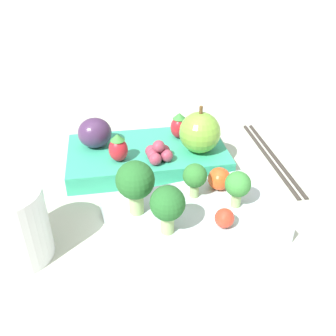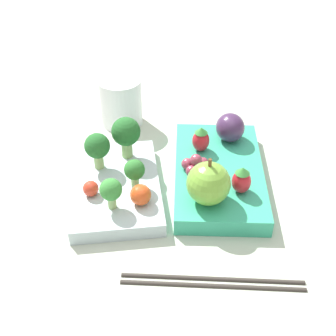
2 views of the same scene
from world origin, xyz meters
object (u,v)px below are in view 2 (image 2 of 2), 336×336
at_px(broccoli_floret_3, 97,147).
at_px(bento_box_savoury, 116,187).
at_px(broccoli_floret_2, 135,171).
at_px(cherry_tomato_1, 91,189).
at_px(drinking_cup, 121,102).
at_px(cherry_tomato_0, 141,195).
at_px(broccoli_floret_1, 111,191).
at_px(plum, 230,127).
at_px(bento_box_fruit, 219,175).
at_px(chopsticks_pair, 213,281).
at_px(strawberry_0, 242,180).
at_px(broccoli_floret_0, 126,133).
at_px(strawberry_1, 201,139).
at_px(grape_cluster, 196,166).
at_px(apple, 209,183).

bearing_deg(broccoli_floret_3, bento_box_savoury, -147.18).
bearing_deg(broccoli_floret_2, cherry_tomato_1, 101.75).
bearing_deg(drinking_cup, cherry_tomato_0, -173.95).
bearing_deg(broccoli_floret_1, plum, -52.82).
bearing_deg(bento_box_savoury, bento_box_fruit, -85.41).
bearing_deg(bento_box_fruit, drinking_cup, 38.46).
height_order(cherry_tomato_1, chopsticks_pair, cherry_tomato_1).
bearing_deg(chopsticks_pair, strawberry_0, -23.72).
bearing_deg(cherry_tomato_0, drinking_cup, 6.05).
relative_size(broccoli_floret_0, broccoli_floret_1, 1.44).
distance_m(broccoli_floret_0, cherry_tomato_1, 0.10).
distance_m(bento_box_savoury, drinking_cup, 0.19).
relative_size(bento_box_fruit, broccoli_floret_2, 5.46).
xyz_separation_m(bento_box_savoury, broccoli_floret_2, (-0.01, -0.03, 0.04)).
bearing_deg(cherry_tomato_0, broccoli_floret_1, 97.77).
xyz_separation_m(bento_box_fruit, strawberry_1, (0.05, 0.02, 0.03)).
xyz_separation_m(broccoli_floret_0, broccoli_floret_2, (-0.07, -0.01, -0.01)).
bearing_deg(chopsticks_pair, bento_box_fruit, -11.67).
height_order(cherry_tomato_0, drinking_cup, drinking_cup).
distance_m(broccoli_floret_2, strawberry_0, 0.14).
relative_size(broccoli_floret_1, drinking_cup, 0.55).
relative_size(strawberry_1, grape_cluster, 1.01).
relative_size(bento_box_savoury, strawberry_1, 4.87).
bearing_deg(apple, bento_box_fruit, -22.65).
bearing_deg(strawberry_1, broccoli_floret_3, 99.07).
relative_size(bento_box_fruit, plum, 4.97).
xyz_separation_m(broccoli_floret_0, broccoli_floret_3, (-0.02, 0.04, -0.01)).
bearing_deg(chopsticks_pair, cherry_tomato_0, 32.74).
relative_size(apple, strawberry_0, 1.69).
bearing_deg(plum, strawberry_1, 116.94).
height_order(bento_box_fruit, broccoli_floret_2, broccoli_floret_2).
relative_size(cherry_tomato_0, strawberry_1, 0.71).
distance_m(strawberry_0, plum, 0.12).
xyz_separation_m(broccoli_floret_2, cherry_tomato_0, (-0.03, -0.01, -0.01)).
bearing_deg(broccoli_floret_0, bento_box_fruit, -109.86).
height_order(bento_box_fruit, plum, plum).
bearing_deg(broccoli_floret_1, broccoli_floret_3, 12.73).
height_order(bento_box_fruit, strawberry_0, strawberry_0).
bearing_deg(drinking_cup, broccoli_floret_0, -176.20).
relative_size(cherry_tomato_1, grape_cluster, 0.54).
xyz_separation_m(broccoli_floret_1, apple, (-0.00, -0.12, 0.00)).
distance_m(plum, grape_cluster, 0.10).
bearing_deg(broccoli_floret_1, chopsticks_pair, -135.14).
bearing_deg(plum, broccoli_floret_0, 98.90).
bearing_deg(plum, broccoli_floret_3, 103.74).
relative_size(broccoli_floret_3, strawberry_0, 1.40).
relative_size(bento_box_fruit, drinking_cup, 2.94).
bearing_deg(bento_box_savoury, chopsticks_pair, -146.25).
distance_m(bento_box_fruit, plum, 0.08).
bearing_deg(strawberry_0, broccoli_floret_0, 56.78).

